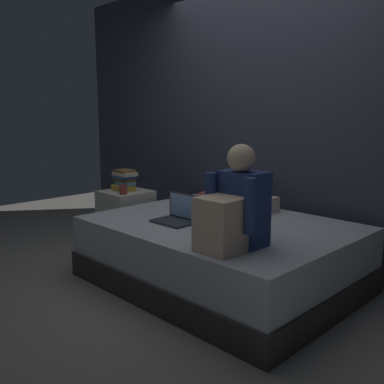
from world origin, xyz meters
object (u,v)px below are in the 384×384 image
nightstand (126,219)px  clothes_pile (206,198)px  person_sitting (234,209)px  laptop (177,215)px  book_stack (124,180)px  mug (123,190)px  pillow (241,203)px  bed (220,253)px

nightstand → clothes_pile: clothes_pile is taller
person_sitting → laptop: size_ratio=2.05×
book_stack → mug: 0.20m
nightstand → mug: (0.13, -0.12, 0.33)m
person_sitting → pillow: bearing=126.4°
book_stack → mug: (0.15, -0.12, -0.06)m
pillow → mug: 1.15m
person_sitting → mug: 1.70m
nightstand → mug: 0.38m
nightstand → person_sitting: 1.90m
pillow → person_sitting: bearing=-53.6°
laptop → person_sitting: bearing=-14.0°
mug → clothes_pile: mug is taller
book_stack → clothes_pile: 0.86m
bed → laptop: (-0.24, -0.24, 0.31)m
nightstand → person_sitting: size_ratio=0.88×
mug → bed: bearing=4.0°
bed → clothes_pile: clothes_pile is taller
person_sitting → bed: bearing=138.9°
nightstand → laptop: bearing=-14.8°
bed → nightstand: (-1.30, 0.04, 0.04)m
mug → clothes_pile: (0.60, 0.51, -0.07)m
book_stack → mug: bearing=-39.3°
person_sitting → clothes_pile: bearing=141.0°
book_stack → nightstand: bearing=-9.1°
bed → book_stack: (-1.32, 0.04, 0.44)m
book_stack → person_sitting: bearing=-14.4°
laptop → mug: laptop is taller
nightstand → clothes_pile: 0.87m
clothes_pile → laptop: bearing=-63.7°
laptop → mug: 0.95m
laptop → mug: bearing=170.2°
nightstand → laptop: 1.13m
bed → book_stack: size_ratio=8.07×
book_stack → clothes_pile: bearing=27.4°
pillow → book_stack: size_ratio=2.26×
pillow → clothes_pile: size_ratio=2.58×
mug → book_stack: bearing=140.7°
laptop → bed: bearing=45.9°
nightstand → clothes_pile: (0.73, 0.39, 0.27)m
clothes_pile → mug: bearing=-139.5°
laptop → clothes_pile: (-0.33, 0.67, -0.00)m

